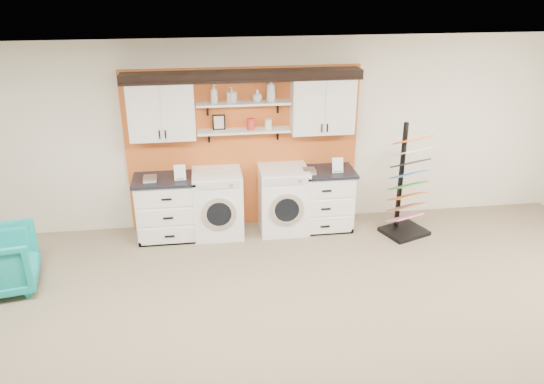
{
  "coord_description": "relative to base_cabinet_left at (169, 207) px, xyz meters",
  "views": [
    {
      "loc": [
        -0.59,
        -3.46,
        3.73
      ],
      "look_at": [
        0.2,
        2.3,
        1.21
      ],
      "focal_mm": 35.0,
      "sensor_mm": 36.0,
      "label": 1
    }
  ],
  "objects": [
    {
      "name": "ceiling",
      "position": [
        1.13,
        -3.64,
        2.33
      ],
      "size": [
        10.0,
        10.0,
        0.0
      ],
      "primitive_type": "plane",
      "rotation": [
        3.14,
        0.0,
        0.0
      ],
      "color": "white",
      "rests_on": "wall_back"
    },
    {
      "name": "wall_back",
      "position": [
        1.13,
        0.36,
        0.93
      ],
      "size": [
        10.0,
        0.0,
        10.0
      ],
      "primitive_type": "plane",
      "rotation": [
        1.57,
        0.0,
        0.0
      ],
      "color": "silver",
      "rests_on": "floor"
    },
    {
      "name": "accent_panel",
      "position": [
        1.13,
        0.32,
        0.73
      ],
      "size": [
        3.4,
        0.07,
        2.4
      ],
      "primitive_type": "cube",
      "color": "#CD5C23",
      "rests_on": "wall_back"
    },
    {
      "name": "upper_cabinet_left",
      "position": [
        0.0,
        0.15,
        1.41
      ],
      "size": [
        0.9,
        0.35,
        0.84
      ],
      "color": "white",
      "rests_on": "wall_back"
    },
    {
      "name": "upper_cabinet_right",
      "position": [
        2.26,
        0.15,
        1.41
      ],
      "size": [
        0.9,
        0.35,
        0.84
      ],
      "color": "white",
      "rests_on": "wall_back"
    },
    {
      "name": "shelf_lower",
      "position": [
        1.13,
        0.16,
        1.06
      ],
      "size": [
        1.32,
        0.28,
        0.03
      ],
      "primitive_type": "cube",
      "color": "white",
      "rests_on": "wall_back"
    },
    {
      "name": "shelf_upper",
      "position": [
        1.13,
        0.16,
        1.46
      ],
      "size": [
        1.32,
        0.28,
        0.03
      ],
      "primitive_type": "cube",
      "color": "white",
      "rests_on": "wall_back"
    },
    {
      "name": "crown_molding",
      "position": [
        1.13,
        0.17,
        1.86
      ],
      "size": [
        3.3,
        0.41,
        0.13
      ],
      "color": "black",
      "rests_on": "wall_back"
    },
    {
      "name": "picture_frame",
      "position": [
        0.78,
        0.21,
        1.19
      ],
      "size": [
        0.18,
        0.02,
        0.22
      ],
      "color": "black",
      "rests_on": "shelf_lower"
    },
    {
      "name": "canister_red",
      "position": [
        1.23,
        0.16,
        1.16
      ],
      "size": [
        0.11,
        0.11,
        0.16
      ],
      "primitive_type": "cylinder",
      "color": "red",
      "rests_on": "shelf_lower"
    },
    {
      "name": "canister_cream",
      "position": [
        1.48,
        0.16,
        1.15
      ],
      "size": [
        0.1,
        0.1,
        0.14
      ],
      "primitive_type": "cylinder",
      "color": "silver",
      "rests_on": "shelf_lower"
    },
    {
      "name": "base_cabinet_left",
      "position": [
        0.0,
        0.0,
        0.0
      ],
      "size": [
        0.95,
        0.66,
        0.93
      ],
      "color": "white",
      "rests_on": "floor"
    },
    {
      "name": "base_cabinet_right",
      "position": [
        2.26,
        0.0,
        -0.0
      ],
      "size": [
        0.95,
        0.66,
        0.93
      ],
      "color": "white",
      "rests_on": "floor"
    },
    {
      "name": "washer",
      "position": [
        0.71,
        -0.0,
        0.03
      ],
      "size": [
        0.7,
        0.71,
        0.98
      ],
      "color": "white",
      "rests_on": "floor"
    },
    {
      "name": "dryer",
      "position": [
        1.68,
        -0.0,
        0.03
      ],
      "size": [
        0.71,
        0.71,
        0.99
      ],
      "color": "white",
      "rests_on": "floor"
    },
    {
      "name": "sample_rack",
      "position": [
        3.45,
        -0.36,
        0.07
      ],
      "size": [
        0.75,
        0.69,
        1.67
      ],
      "rotation": [
        0.0,
        0.0,
        0.37
      ],
      "color": "black",
      "rests_on": "floor"
    },
    {
      "name": "armchair",
      "position": [
        -1.99,
        -1.11,
        -0.09
      ],
      "size": [
        0.95,
        0.94,
        0.76
      ],
      "primitive_type": "imported",
      "rotation": [
        0.0,
        0.0,
        1.74
      ],
      "color": "#10928E",
      "rests_on": "floor"
    },
    {
      "name": "soap_bottle_a",
      "position": [
        0.73,
        0.16,
        1.61
      ],
      "size": [
        0.13,
        0.13,
        0.26
      ],
      "primitive_type": "imported",
      "rotation": [
        0.0,
        0.0,
        1.18
      ],
      "color": "silver",
      "rests_on": "shelf_upper"
    },
    {
      "name": "soap_bottle_b",
      "position": [
        0.97,
        0.16,
        1.59
      ],
      "size": [
        0.14,
        0.14,
        0.22
      ],
      "primitive_type": "imported",
      "rotation": [
        0.0,
        0.0,
        4.02
      ],
      "color": "silver",
      "rests_on": "shelf_upper"
    },
    {
      "name": "soap_bottle_c",
      "position": [
        1.33,
        0.16,
        1.57
      ],
      "size": [
        0.18,
        0.18,
        0.17
      ],
      "primitive_type": "imported",
      "rotation": [
        0.0,
        0.0,
        3.62
      ],
      "color": "silver",
      "rests_on": "shelf_upper"
    },
    {
      "name": "soap_bottle_d",
      "position": [
        1.52,
        0.16,
        1.64
      ],
      "size": [
        0.15,
        0.15,
        0.33
      ],
      "primitive_type": "imported",
      "rotation": [
        0.0,
        0.0,
        -0.19
      ],
      "color": "silver",
      "rests_on": "shelf_upper"
    }
  ]
}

